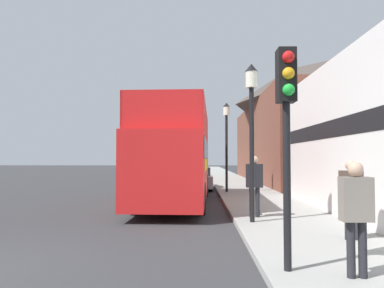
% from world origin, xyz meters
% --- Properties ---
extents(ground_plane, '(144.00, 144.00, 0.00)m').
position_xyz_m(ground_plane, '(0.00, 21.00, 0.00)').
color(ground_plane, '#333335').
extents(sidewalk, '(3.13, 108.00, 0.14)m').
position_xyz_m(sidewalk, '(7.09, 18.00, 0.07)').
color(sidewalk, '#999993').
rests_on(sidewalk, ground_plane).
extents(brick_terrace_rear, '(6.00, 21.21, 8.97)m').
position_xyz_m(brick_terrace_rear, '(11.66, 23.82, 4.48)').
color(brick_terrace_rear, brown).
rests_on(brick_terrace_rear, ground_plane).
extents(tour_bus, '(2.85, 9.84, 3.92)m').
position_xyz_m(tour_bus, '(3.59, 9.74, 1.78)').
color(tour_bus, red).
rests_on(tour_bus, ground_plane).
extents(parked_car_ahead_of_bus, '(1.86, 4.03, 1.34)m').
position_xyz_m(parked_car_ahead_of_bus, '(4.40, 16.78, 0.64)').
color(parked_car_ahead_of_bus, '#9E9EA3').
rests_on(parked_car_ahead_of_bus, ground_plane).
extents(pedestrian_nearest, '(0.44, 0.24, 1.69)m').
position_xyz_m(pedestrian_nearest, '(6.83, -0.24, 1.16)').
color(pedestrian_nearest, '#232328').
rests_on(pedestrian_nearest, sidewalk).
extents(pedestrian_second, '(0.45, 0.25, 1.71)m').
position_xyz_m(pedestrian_second, '(7.80, 2.33, 1.17)').
color(pedestrian_second, '#232328').
rests_on(pedestrian_second, sidewalk).
extents(pedestrian_third, '(0.48, 0.26, 1.82)m').
position_xyz_m(pedestrian_third, '(6.17, 5.38, 1.23)').
color(pedestrian_third, '#232328').
rests_on(pedestrian_third, sidewalk).
extents(traffic_signal, '(0.28, 0.42, 3.48)m').
position_xyz_m(traffic_signal, '(5.90, 0.07, 2.69)').
color(traffic_signal, black).
rests_on(traffic_signal, sidewalk).
extents(lamp_post_nearest, '(0.35, 0.35, 4.37)m').
position_xyz_m(lamp_post_nearest, '(5.98, 4.53, 3.18)').
color(lamp_post_nearest, black).
rests_on(lamp_post_nearest, sidewalk).
extents(lamp_post_second, '(0.35, 0.35, 4.66)m').
position_xyz_m(lamp_post_second, '(5.97, 13.72, 3.35)').
color(lamp_post_second, black).
rests_on(lamp_post_second, sidewalk).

